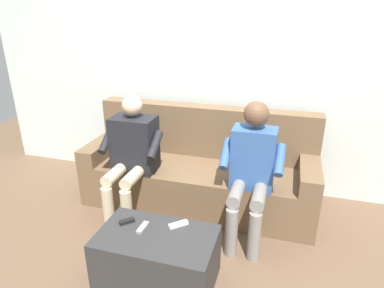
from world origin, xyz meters
The scene contains 9 objects.
ground_plane centered at (0.00, 0.60, 0.00)m, with size 8.00×8.00×0.00m, color brown.
back_wall centered at (0.00, -0.63, 1.21)m, with size 5.22×0.06×2.42m, color silver.
couch centered at (0.00, -0.16, 0.33)m, with size 2.25×0.77×0.95m.
coffee_table centered at (0.00, 1.01, 0.20)m, with size 0.83×0.50×0.39m.
person_left_seated centered at (-0.55, 0.25, 0.66)m, with size 0.51×0.57×1.18m.
person_right_seated centered at (0.55, 0.22, 0.64)m, with size 0.55×0.60×1.15m.
remote_black centered at (0.26, 0.93, 0.41)m, with size 0.11×0.04×0.02m, color black.
remote_gray centered at (0.12, 0.97, 0.41)m, with size 0.14×0.04×0.02m, color gray.
remote_white centered at (-0.12, 0.86, 0.41)m, with size 0.15×0.04×0.03m, color white.
Camera 1 is at (-0.79, 2.78, 1.86)m, focal length 31.32 mm.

